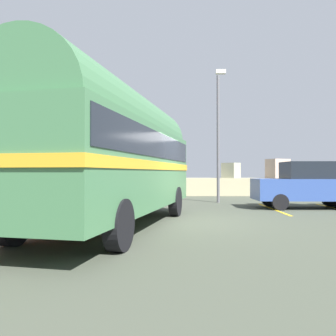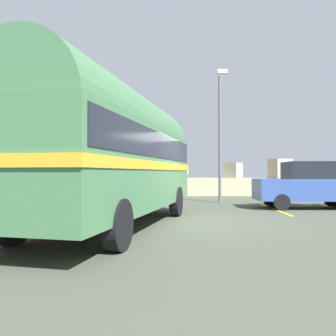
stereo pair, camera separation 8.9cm
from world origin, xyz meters
name	(u,v)px [view 2 (the right image)]	position (x,y,z in m)	size (l,w,h in m)	color
ground	(179,222)	(0.00, 0.00, 0.01)	(32.00, 26.00, 0.02)	#404539
breakwater	(178,184)	(-0.08, 11.80, 0.69)	(31.36, 2.35, 2.28)	tan
vintage_coach	(115,150)	(-1.69, -1.09, 2.05)	(4.04, 8.89, 3.70)	black
parked_car_nearest	(310,184)	(5.19, 3.85, 0.97)	(4.11, 1.76, 1.86)	black
lamp_post	(220,130)	(1.93, 6.29, 3.45)	(0.44, 1.14, 6.10)	#5B5B60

